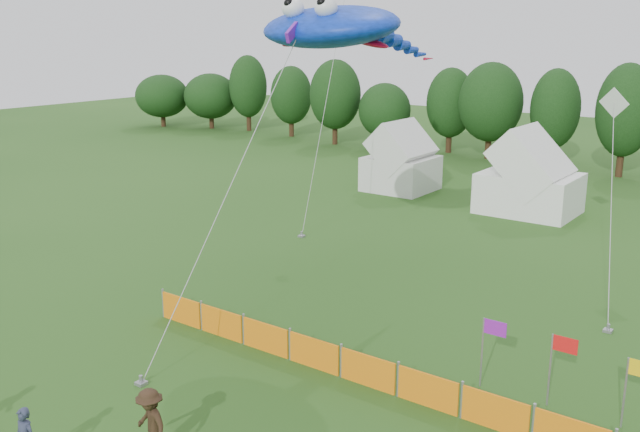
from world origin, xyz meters
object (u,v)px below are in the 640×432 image
Objects in this scene: tent_right at (530,180)px; stingray_kite at (337,28)px; barrier_fence at (368,371)px; spectator_c at (151,424)px; tent_left at (401,162)px.

tent_right is 0.33× the size of stingray_kite.
spectator_c reaches higher than barrier_fence.
stingray_kite is (8.09, -19.01, 8.55)m from tent_left.
tent_left is 0.26× the size of stingray_kite.
barrier_fence is at bearing -61.96° from tent_left.
tent_left is 0.23× the size of barrier_fence.
stingray_kite is (-4.73, 5.07, 9.90)m from barrier_fence.
stingray_kite is at bearing 133.02° from barrier_fence.
stingray_kite is at bearing -93.07° from tent_right.
tent_right is at bearing 99.22° from barrier_fence.
spectator_c is at bearing -70.92° from tent_left.
tent_left is 27.31m from barrier_fence.
stingray_kite is (-2.40, 11.34, 9.47)m from spectator_c.
tent_right is 0.30× the size of barrier_fence.
tent_right is at bearing -5.77° from tent_left.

